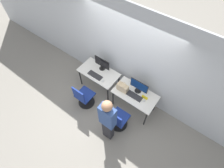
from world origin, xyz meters
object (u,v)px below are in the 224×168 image
at_px(monitor_left, 102,63).
at_px(keyboard_left, 95,75).
at_px(handbag, 123,87).
at_px(person_right, 108,120).
at_px(mouse_left, 103,81).
at_px(keyboard_right, 134,96).
at_px(office_chair_right, 118,120).
at_px(office_chair_left, 84,97).
at_px(monitor_right, 139,86).
at_px(mouse_right, 144,101).

bearing_deg(monitor_left, keyboard_left, -90.00).
distance_m(keyboard_left, handbag, 0.90).
relative_size(person_right, handbag, 5.76).
distance_m(monitor_left, mouse_left, 0.50).
height_order(keyboard_left, keyboard_right, same).
bearing_deg(office_chair_right, mouse_left, 149.11).
bearing_deg(handbag, mouse_left, -171.64).
height_order(monitor_left, person_right, person_right).
distance_m(monitor_left, office_chair_left, 1.08).
bearing_deg(monitor_right, handbag, -147.67).
bearing_deg(mouse_right, monitor_left, 171.84).
bearing_deg(person_right, office_chair_left, 162.86).
bearing_deg(office_chair_left, monitor_right, 35.92).
bearing_deg(keyboard_left, person_right, -38.71).
height_order(keyboard_left, office_chair_left, office_chair_left).
xyz_separation_m(monitor_left, handbag, (0.89, -0.27, -0.10)).
bearing_deg(mouse_left, office_chair_right, -30.89).
distance_m(keyboard_right, office_chair_right, 0.75).
distance_m(keyboard_left, office_chair_right, 1.38).
relative_size(office_chair_right, person_right, 0.51).
xyz_separation_m(monitor_right, keyboard_right, (0.00, -0.20, -0.20)).
relative_size(monitor_left, office_chair_right, 0.56).
bearing_deg(mouse_left, monitor_left, 130.39).
bearing_deg(handbag, office_chair_right, -63.41).
distance_m(monitor_left, keyboard_right, 1.28).
height_order(office_chair_left, keyboard_right, office_chair_left).
bearing_deg(keyboard_left, monitor_left, 90.00).
distance_m(office_chair_left, keyboard_right, 1.42).
distance_m(monitor_left, mouse_right, 1.55).
bearing_deg(mouse_right, handbag, -175.54).
bearing_deg(mouse_left, keyboard_left, 174.77).
bearing_deg(office_chair_left, person_right, -17.14).
height_order(monitor_right, keyboard_right, monitor_right).
bearing_deg(office_chair_right, office_chair_left, -179.04).
bearing_deg(person_right, office_chair_right, 84.02).
xyz_separation_m(keyboard_left, handbag, (0.89, 0.06, 0.11)).
relative_size(office_chair_left, person_right, 0.51).
height_order(monitor_left, mouse_right, monitor_left).
xyz_separation_m(monitor_left, keyboard_left, (0.00, -0.33, -0.20)).
bearing_deg(monitor_right, keyboard_left, -167.31).
height_order(monitor_left, keyboard_right, monitor_left).
bearing_deg(mouse_right, office_chair_right, -114.97).
distance_m(keyboard_right, handbag, 0.36).
distance_m(office_chair_right, handbag, 0.84).
xyz_separation_m(person_right, handbag, (-0.28, 0.99, -0.12)).
xyz_separation_m(mouse_left, office_chair_right, (0.90, -0.54, -0.37)).
xyz_separation_m(keyboard_right, handbag, (-0.35, -0.02, 0.11)).
height_order(monitor_right, office_chair_right, monitor_right).
bearing_deg(keyboard_right, office_chair_left, -150.70).
xyz_separation_m(mouse_left, person_right, (0.86, -0.91, 0.22)).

